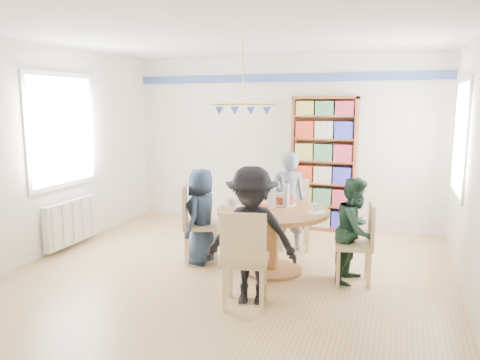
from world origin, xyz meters
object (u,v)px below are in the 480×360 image
at_px(radiator, 71,222).
at_px(chair_right, 361,239).
at_px(person_far, 288,201).
at_px(person_near, 252,236).
at_px(chair_left, 194,219).
at_px(person_right, 355,230).
at_px(dining_table, 273,226).
at_px(person_left, 202,216).
at_px(chair_far, 294,211).
at_px(chair_near, 244,255).
at_px(bookshelf, 324,165).

distance_m(radiator, chair_right, 3.87).
height_order(person_far, person_near, person_near).
height_order(chair_left, chair_right, chair_left).
bearing_deg(person_right, person_far, 60.50).
xyz_separation_m(dining_table, person_near, (0.03, -0.90, 0.13)).
height_order(chair_right, person_left, person_left).
xyz_separation_m(chair_right, person_left, (-1.92, 0.06, 0.09)).
bearing_deg(chair_far, person_right, -48.29).
distance_m(chair_near, person_right, 1.42).
relative_size(radiator, person_far, 0.75).
distance_m(chair_right, person_left, 1.92).
bearing_deg(chair_left, person_near, -41.76).
bearing_deg(person_far, dining_table, 74.41).
xyz_separation_m(person_far, person_near, (0.05, -1.78, 0.02)).
relative_size(dining_table, person_right, 1.11).
relative_size(chair_far, person_near, 0.68).
xyz_separation_m(chair_far, person_far, (-0.05, -0.14, 0.16)).
bearing_deg(person_far, chair_right, 121.10).
height_order(chair_near, person_right, person_right).
bearing_deg(radiator, chair_left, -0.04).
bearing_deg(chair_near, radiator, 159.15).
bearing_deg(chair_far, chair_right, -47.23).
bearing_deg(person_far, person_left, 26.65).
relative_size(chair_left, chair_far, 1.07).
height_order(radiator, chair_left, chair_left).
height_order(chair_right, person_near, person_near).
height_order(radiator, chair_right, chair_right).
bearing_deg(chair_near, person_near, 84.06).
xyz_separation_m(chair_left, chair_right, (2.01, -0.05, -0.05)).
bearing_deg(person_right, radiator, 102.65).
xyz_separation_m(dining_table, person_right, (0.94, 0.01, 0.03)).
xyz_separation_m(chair_left, chair_far, (1.03, 1.00, -0.03)).
bearing_deg(chair_far, person_left, -133.28).
distance_m(dining_table, bookshelf, 2.13).
distance_m(chair_far, person_near, 1.93).
xyz_separation_m(radiator, chair_near, (2.87, -1.09, 0.19)).
distance_m(chair_near, person_far, 1.96).
bearing_deg(radiator, person_right, -0.27).
height_order(chair_far, person_far, person_far).
xyz_separation_m(chair_right, person_far, (-1.03, 0.91, 0.17)).
bearing_deg(person_near, chair_far, 78.42).
xyz_separation_m(dining_table, chair_right, (1.00, -0.03, -0.06)).
bearing_deg(chair_near, bookshelf, 85.49).
relative_size(dining_table, chair_left, 1.32).
distance_m(chair_right, chair_near, 1.44).
distance_m(chair_near, bookshelf, 3.18).
bearing_deg(chair_left, dining_table, -1.39).
bearing_deg(dining_table, chair_right, -1.62).
bearing_deg(person_near, chair_left, 126.66).
relative_size(person_left, person_right, 1.01).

